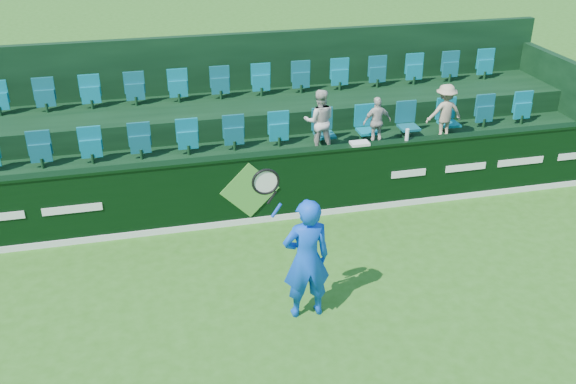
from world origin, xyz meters
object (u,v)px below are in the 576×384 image
object	(u,v)px
tennis_player	(306,258)
spectator_left	(319,121)
towel	(360,143)
spectator_right	(445,112)
drinks_bottle	(407,135)
spectator_middle	(377,122)

from	to	relation	value
tennis_player	spectator_left	distance (m)	4.31
tennis_player	spectator_left	xyz separation A→B (m)	(1.35, 4.06, 0.48)
towel	spectator_right	bearing A→B (deg)	26.47
drinks_bottle	spectator_right	bearing A→B (deg)	40.42
tennis_player	towel	size ratio (longest dim) A/B	7.45
tennis_player	spectator_left	world-z (taller)	tennis_player
towel	drinks_bottle	bearing A→B (deg)	0.00
spectator_left	spectator_right	size ratio (longest dim) A/B	1.08
tennis_player	spectator_middle	size ratio (longest dim) A/B	2.44
tennis_player	spectator_left	bearing A→B (deg)	71.61
spectator_middle	spectator_right	distance (m)	1.49
spectator_left	drinks_bottle	world-z (taller)	spectator_left
spectator_middle	drinks_bottle	size ratio (longest dim) A/B	4.64
spectator_middle	towel	bearing A→B (deg)	50.48
tennis_player	spectator_left	size ratio (longest dim) A/B	1.97
tennis_player	spectator_middle	world-z (taller)	tennis_player
towel	drinks_bottle	world-z (taller)	drinks_bottle
spectator_right	drinks_bottle	world-z (taller)	spectator_right
tennis_player	spectator_middle	distance (m)	4.82
spectator_left	drinks_bottle	xyz separation A→B (m)	(1.39, -1.12, 0.02)
spectator_left	spectator_middle	bearing A→B (deg)	-169.74
spectator_middle	towel	world-z (taller)	spectator_middle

